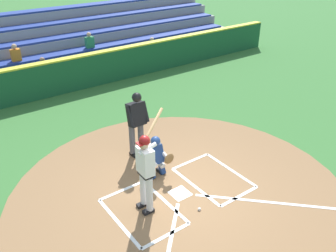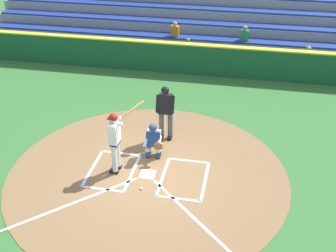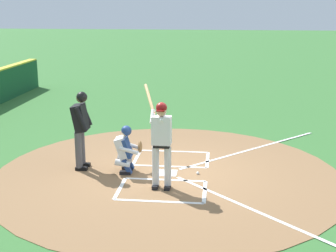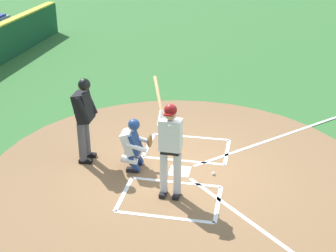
# 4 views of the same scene
# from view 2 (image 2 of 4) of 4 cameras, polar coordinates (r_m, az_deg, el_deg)

# --- Properties ---
(ground_plane) EXTENTS (120.00, 120.00, 0.00)m
(ground_plane) POSITION_cam_2_polar(r_m,az_deg,el_deg) (12.79, -2.64, -6.25)
(ground_plane) COLOR #387033
(dirt_circle) EXTENTS (8.00, 8.00, 0.01)m
(dirt_circle) POSITION_cam_2_polar(r_m,az_deg,el_deg) (12.78, -2.64, -6.23)
(dirt_circle) COLOR olive
(dirt_circle) RESTS_ON ground
(home_plate_and_chalk) EXTENTS (7.93, 4.91, 0.01)m
(home_plate_and_chalk) POSITION_cam_2_polar(r_m,az_deg,el_deg) (12.10, -3.62, -8.61)
(home_plate_and_chalk) COLOR white
(home_plate_and_chalk) RESTS_ON dirt_circle
(batter) EXTENTS (0.95, 0.68, 2.13)m
(batter) POSITION_cam_2_polar(r_m,az_deg,el_deg) (12.42, -6.79, -1.55)
(batter) COLOR silver
(batter) RESTS_ON ground
(catcher) EXTENTS (0.60, 0.60, 1.13)m
(catcher) POSITION_cam_2_polar(r_m,az_deg,el_deg) (13.23, -1.86, -1.77)
(catcher) COLOR black
(catcher) RESTS_ON ground
(plate_umpire) EXTENTS (0.59, 0.42, 1.86)m
(plate_umpire) POSITION_cam_2_polar(r_m,az_deg,el_deg) (13.89, -0.32, 2.21)
(plate_umpire) COLOR #4C4C51
(plate_umpire) RESTS_ON ground
(baseball) EXTENTS (0.07, 0.07, 0.07)m
(baseball) POSITION_cam_2_polar(r_m,az_deg,el_deg) (12.22, -3.46, -8.02)
(baseball) COLOR white
(baseball) RESTS_ON ground
(backstop_wall) EXTENTS (22.00, 0.36, 1.31)m
(backstop_wall) POSITION_cam_2_polar(r_m,az_deg,el_deg) (18.98, 2.66, 8.65)
(backstop_wall) COLOR #19512D
(backstop_wall) RESTS_ON ground
(bleacher_stand) EXTENTS (20.00, 4.25, 2.33)m
(bleacher_stand) POSITION_cam_2_polar(r_m,az_deg,el_deg) (21.96, 4.02, 12.17)
(bleacher_stand) COLOR gray
(bleacher_stand) RESTS_ON ground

